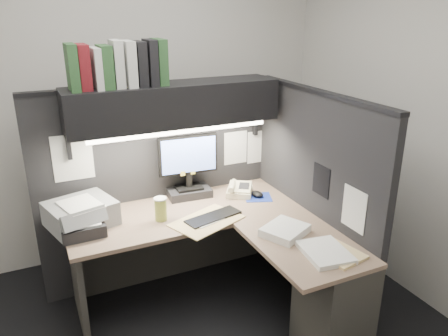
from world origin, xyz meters
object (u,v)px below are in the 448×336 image
(desk, at_px, (257,272))
(coffee_cup, at_px, (161,210))
(monitor, at_px, (189,173))
(keyboard, at_px, (213,217))
(printer, at_px, (81,214))
(notebook_stack, at_px, (82,229))
(telephone, at_px, (239,190))
(overhead_shelf, at_px, (174,104))

(desk, distance_m, coffee_cup, 0.80)
(coffee_cup, bearing_deg, monitor, 42.72)
(monitor, bearing_deg, keyboard, -84.28)
(keyboard, xyz_separation_m, printer, (-0.87, 0.30, 0.07))
(desk, height_order, coffee_cup, coffee_cup)
(keyboard, distance_m, notebook_stack, 0.90)
(desk, relative_size, keyboard, 4.04)
(monitor, relative_size, notebook_stack, 1.81)
(keyboard, height_order, coffee_cup, coffee_cup)
(keyboard, bearing_deg, telephone, 25.94)
(telephone, relative_size, coffee_cup, 1.28)
(keyboard, relative_size, notebook_stack, 1.50)
(desk, bearing_deg, monitor, 103.01)
(desk, distance_m, notebook_stack, 1.22)
(coffee_cup, bearing_deg, overhead_shelf, 49.84)
(overhead_shelf, height_order, coffee_cup, overhead_shelf)
(printer, bearing_deg, coffee_cup, -33.54)
(keyboard, bearing_deg, printer, 147.20)
(keyboard, distance_m, printer, 0.92)
(desk, relative_size, telephone, 8.31)
(desk, xyz_separation_m, printer, (-1.04, 0.66, 0.37))
(overhead_shelf, relative_size, printer, 3.64)
(overhead_shelf, bearing_deg, monitor, 23.49)
(desk, xyz_separation_m, telephone, (0.19, 0.66, 0.33))
(overhead_shelf, xyz_separation_m, printer, (-0.74, -0.09, -0.68))
(printer, distance_m, notebook_stack, 0.15)
(overhead_shelf, distance_m, notebook_stack, 1.08)
(overhead_shelf, height_order, notebook_stack, overhead_shelf)
(notebook_stack, bearing_deg, overhead_shelf, 17.53)
(monitor, xyz_separation_m, notebook_stack, (-0.87, -0.29, -0.16))
(desk, bearing_deg, notebook_stack, 154.05)
(overhead_shelf, distance_m, keyboard, 0.87)
(overhead_shelf, xyz_separation_m, keyboard, (0.13, -0.39, -0.76))
(keyboard, relative_size, telephone, 2.06)
(desk, distance_m, printer, 1.29)
(monitor, height_order, coffee_cup, monitor)
(keyboard, relative_size, printer, 0.99)
(monitor, distance_m, coffee_cup, 0.47)
(monitor, bearing_deg, telephone, -17.17)
(desk, xyz_separation_m, monitor, (-0.19, 0.80, 0.49))
(coffee_cup, distance_m, printer, 0.55)
(monitor, distance_m, keyboard, 0.48)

